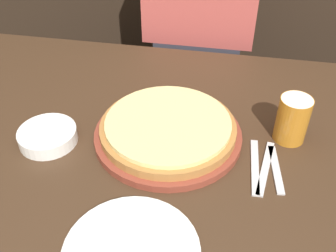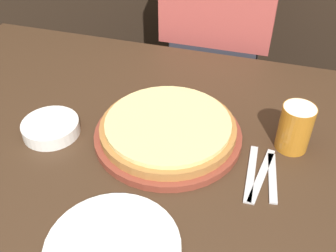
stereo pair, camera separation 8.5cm
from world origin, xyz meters
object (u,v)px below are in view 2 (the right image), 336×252
at_px(dinner_knife, 262,175).
at_px(spoon, 272,177).
at_px(beer_glass, 296,126).
at_px(pizza_on_board, 168,130).
at_px(dinner_plate, 113,248).
at_px(diner_person, 215,59).
at_px(fork, 251,173).
at_px(side_bowl, 51,128).

relative_size(dinner_knife, spoon, 1.17).
bearing_deg(beer_glass, dinner_knife, -115.19).
height_order(pizza_on_board, dinner_plate, pizza_on_board).
distance_m(beer_glass, diner_person, 0.70).
xyz_separation_m(beer_glass, dinner_plate, (-0.32, -0.42, -0.06)).
relative_size(beer_glass, spoon, 0.77).
height_order(fork, dinner_knife, same).
distance_m(dinner_plate, side_bowl, 0.41).
relative_size(pizza_on_board, dinner_knife, 2.04).
relative_size(dinner_plate, side_bowl, 1.79).
xyz_separation_m(pizza_on_board, dinner_plate, (-0.01, -0.36, -0.02)).
distance_m(dinner_knife, spoon, 0.03).
bearing_deg(diner_person, side_bowl, -113.03).
bearing_deg(dinner_knife, side_bowl, -179.85).
height_order(spoon, diner_person, diner_person).
relative_size(pizza_on_board, spoon, 2.39).
bearing_deg(fork, side_bowl, -179.85).
bearing_deg(side_bowl, diner_person, 66.97).
xyz_separation_m(fork, dinner_knife, (0.03, 0.00, 0.00)).
relative_size(fork, spoon, 1.17).
distance_m(spoon, diner_person, 0.78).
bearing_deg(dinner_knife, beer_glass, 64.81).
distance_m(dinner_plate, spoon, 0.41).
height_order(pizza_on_board, beer_glass, beer_glass).
bearing_deg(dinner_plate, diner_person, 89.43).
relative_size(fork, diner_person, 0.14).
bearing_deg(dinner_knife, spoon, 0.00).
height_order(beer_glass, side_bowl, beer_glass).
relative_size(side_bowl, diner_person, 0.11).
height_order(pizza_on_board, diner_person, diner_person).
xyz_separation_m(fork, diner_person, (-0.22, 0.72, -0.12)).
bearing_deg(beer_glass, pizza_on_board, -169.54).
distance_m(beer_glass, dinner_knife, 0.15).
height_order(dinner_plate, side_bowl, side_bowl).
height_order(beer_glass, diner_person, diner_person).
relative_size(pizza_on_board, fork, 2.04).
bearing_deg(fork, dinner_knife, 0.00).
xyz_separation_m(pizza_on_board, fork, (0.23, -0.07, -0.02)).
xyz_separation_m(dinner_plate, diner_person, (0.01, 1.01, -0.13)).
bearing_deg(fork, pizza_on_board, 163.15).
distance_m(side_bowl, diner_person, 0.80).
xyz_separation_m(side_bowl, spoon, (0.58, 0.00, -0.02)).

